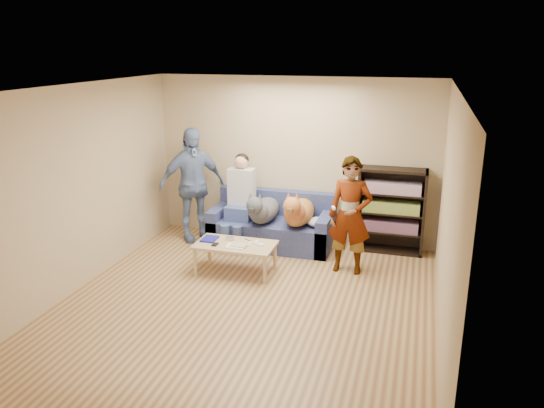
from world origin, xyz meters
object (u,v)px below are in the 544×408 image
(person_seated, at_px, (240,197))
(coffee_table, at_px, (235,247))
(person_standing_right, at_px, (350,216))
(person_standing_left, at_px, (192,185))
(bookshelf, at_px, (391,209))
(dog_gray, at_px, (263,210))
(notebook_blue, at_px, (210,239))
(dog_tan, at_px, (298,212))
(camera_silver, at_px, (230,238))
(sofa, at_px, (272,227))

(person_seated, relative_size, coffee_table, 1.34)
(person_standing_right, bearing_deg, person_standing_left, 168.89)
(coffee_table, distance_m, bookshelf, 2.46)
(person_standing_right, height_order, coffee_table, person_standing_right)
(coffee_table, bearing_deg, person_standing_right, 17.48)
(person_standing_left, distance_m, person_seated, 0.82)
(person_standing_right, distance_m, dog_gray, 1.49)
(person_standing_right, xyz_separation_m, notebook_blue, (-1.90, -0.42, -0.38))
(person_standing_left, xyz_separation_m, dog_gray, (1.21, -0.12, -0.28))
(notebook_blue, xyz_separation_m, coffee_table, (0.40, -0.05, -0.06))
(notebook_blue, relative_size, coffee_table, 0.24)
(dog_tan, bearing_deg, person_standing_left, 177.14)
(person_standing_left, relative_size, coffee_table, 1.66)
(camera_silver, bearing_deg, coffee_table, -45.00)
(person_standing_right, xyz_separation_m, person_seated, (-1.80, 0.57, -0.04))
(person_standing_left, height_order, dog_gray, person_standing_left)
(person_standing_right, relative_size, dog_gray, 1.31)
(sofa, relative_size, person_seated, 1.29)
(coffee_table, bearing_deg, bookshelf, 35.17)
(dog_tan, xyz_separation_m, bookshelf, (1.35, 0.43, 0.03))
(person_seated, height_order, dog_gray, person_seated)
(dog_tan, xyz_separation_m, coffee_table, (-0.65, -0.98, -0.27))
(person_seated, bearing_deg, camera_silver, -79.24)
(person_standing_right, height_order, notebook_blue, person_standing_right)
(person_standing_left, bearing_deg, bookshelf, -37.64)
(sofa, bearing_deg, person_seated, -165.65)
(person_standing_right, bearing_deg, bookshelf, 63.80)
(dog_gray, bearing_deg, coffee_table, -96.49)
(person_standing_right, xyz_separation_m, bookshelf, (0.50, 0.93, -0.14))
(camera_silver, distance_m, bookshelf, 2.49)
(person_standing_right, distance_m, coffee_table, 1.64)
(person_seated, height_order, dog_tan, person_seated)
(sofa, height_order, coffee_table, sofa)
(person_seated, bearing_deg, coffee_table, -74.21)
(dog_tan, bearing_deg, coffee_table, -123.70)
(dog_tan, bearing_deg, dog_gray, -176.66)
(dog_gray, height_order, bookshelf, bookshelf)
(person_seated, relative_size, dog_gray, 1.18)
(notebook_blue, relative_size, dog_tan, 0.22)
(dog_gray, bearing_deg, person_standing_left, 174.37)
(camera_silver, distance_m, dog_gray, 0.88)
(notebook_blue, bearing_deg, bookshelf, 29.52)
(sofa, bearing_deg, camera_silver, -106.82)
(person_standing_right, height_order, sofa, person_standing_right)
(person_seated, distance_m, dog_gray, 0.44)
(person_standing_right, relative_size, camera_silver, 14.83)
(sofa, xyz_separation_m, dog_gray, (-0.09, -0.23, 0.35))
(person_seated, xyz_separation_m, dog_gray, (0.40, -0.10, -0.14))
(notebook_blue, distance_m, camera_silver, 0.29)
(person_standing_right, relative_size, notebook_blue, 6.27)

